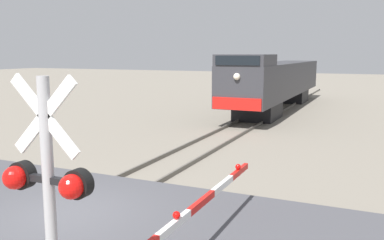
{
  "coord_description": "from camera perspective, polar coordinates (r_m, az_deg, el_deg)",
  "views": [
    {
      "loc": [
        6.78,
        -7.61,
        4.01
      ],
      "look_at": [
        1.0,
        5.23,
        1.76
      ],
      "focal_mm": 39.25,
      "sensor_mm": 36.0,
      "label": 1
    }
  ],
  "objects": [
    {
      "name": "ground_plane",
      "position": [
        10.95,
        -16.66,
        -12.79
      ],
      "size": [
        160.0,
        160.0,
        0.0
      ],
      "primitive_type": "plane",
      "color": "gray"
    },
    {
      "name": "rail_track_left",
      "position": [
        11.38,
        -19.47,
        -11.68
      ],
      "size": [
        0.08,
        80.0,
        0.15
      ],
      "primitive_type": "cube",
      "color": "#59544C",
      "rests_on": "ground_plane"
    },
    {
      "name": "rail_track_right",
      "position": [
        10.49,
        -13.63,
        -13.21
      ],
      "size": [
        0.08,
        80.0,
        0.15
      ],
      "primitive_type": "cube",
      "color": "#59544C",
      "rests_on": "ground_plane"
    },
    {
      "name": "road_surface",
      "position": [
        10.92,
        -16.67,
        -12.4
      ],
      "size": [
        36.0,
        6.21,
        0.16
      ],
      "primitive_type": "cube",
      "color": "#47474C",
      "rests_on": "ground_plane"
    },
    {
      "name": "locomotive",
      "position": [
        30.56,
        11.42,
        5.23
      ],
      "size": [
        2.8,
        18.84,
        3.94
      ],
      "color": "black",
      "rests_on": "ground_plane"
    },
    {
      "name": "crossing_signal",
      "position": [
        5.24,
        -18.97,
        -10.2
      ],
      "size": [
        1.18,
        0.33,
        3.78
      ],
      "color": "#ADADB2",
      "rests_on": "ground_plane"
    }
  ]
}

